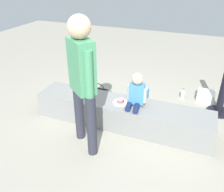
# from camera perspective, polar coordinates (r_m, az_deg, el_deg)

# --- Properties ---
(ground_plane) EXTENTS (12.00, 12.00, 0.00)m
(ground_plane) POSITION_cam_1_polar(r_m,az_deg,el_deg) (3.66, 2.20, -6.64)
(ground_plane) COLOR gray
(concrete_ledge) EXTENTS (2.58, 0.51, 0.38)m
(concrete_ledge) POSITION_cam_1_polar(r_m,az_deg,el_deg) (3.55, 2.25, -4.16)
(concrete_ledge) COLOR gray
(concrete_ledge) RESTS_ON ground_plane
(child_seated) EXTENTS (0.28, 0.33, 0.48)m
(child_seated) POSITION_cam_1_polar(r_m,az_deg,el_deg) (3.29, 5.76, 0.94)
(child_seated) COLOR #16244A
(child_seated) RESTS_ON concrete_ledge
(adult_standing) EXTENTS (0.42, 0.37, 1.68)m
(adult_standing) POSITION_cam_1_polar(r_m,az_deg,el_deg) (2.77, -7.07, 5.03)
(adult_standing) COLOR #292A36
(adult_standing) RESTS_ON ground_plane
(cake_plate) EXTENTS (0.22, 0.22, 0.07)m
(cake_plate) POSITION_cam_1_polar(r_m,az_deg,el_deg) (3.43, 2.03, -1.34)
(cake_plate) COLOR white
(cake_plate) RESTS_ON concrete_ledge
(gift_bag) EXTENTS (0.18, 0.11, 0.36)m
(gift_bag) POSITION_cam_1_polar(r_m,az_deg,el_deg) (4.06, 7.23, -0.22)
(gift_bag) COLOR #4C99E0
(gift_bag) RESTS_ON ground_plane
(railing_post) EXTENTS (0.36, 0.36, 1.11)m
(railing_post) POSITION_cam_1_polar(r_m,az_deg,el_deg) (4.09, 24.92, 1.32)
(railing_post) COLOR black
(railing_post) RESTS_ON ground_plane
(water_bottle_near_gift) EXTENTS (0.07, 0.07, 0.20)m
(water_bottle_near_gift) POSITION_cam_1_polar(r_m,az_deg,el_deg) (4.47, 16.41, 0.49)
(water_bottle_near_gift) COLOR silver
(water_bottle_near_gift) RESTS_ON ground_plane
(party_cup_red) EXTENTS (0.07, 0.07, 0.09)m
(party_cup_red) POSITION_cam_1_polar(r_m,az_deg,el_deg) (4.66, 7.51, 2.03)
(party_cup_red) COLOR red
(party_cup_red) RESTS_ON ground_plane
(cake_box_white) EXTENTS (0.30, 0.31, 0.14)m
(cake_box_white) POSITION_cam_1_polar(r_m,az_deg,el_deg) (4.58, 21.35, 0.07)
(cake_box_white) COLOR white
(cake_box_white) RESTS_ON ground_plane
(handbag_black_leather) EXTENTS (0.31, 0.12, 0.32)m
(handbag_black_leather) POSITION_cam_1_polar(r_m,az_deg,el_deg) (4.23, -3.18, 0.41)
(handbag_black_leather) COLOR black
(handbag_black_leather) RESTS_ON ground_plane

